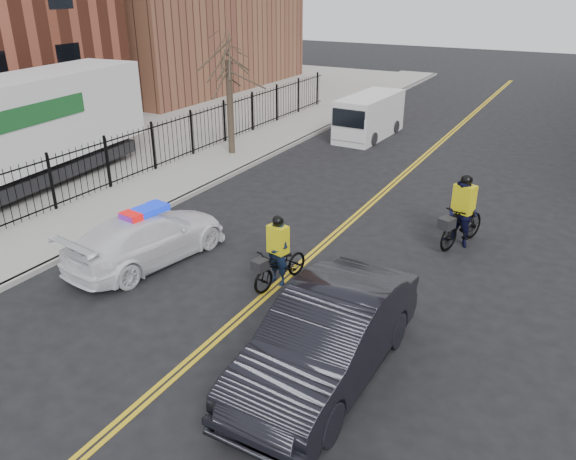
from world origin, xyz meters
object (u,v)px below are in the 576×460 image
(dark_sedan, at_px, (327,338))
(cyclist_far, at_px, (461,218))
(police_cruiser, at_px, (148,237))
(cyclist_near, at_px, (278,260))
(cargo_van, at_px, (368,117))

(dark_sedan, bearing_deg, cyclist_far, 84.38)
(police_cruiser, bearing_deg, dark_sedan, 169.56)
(police_cruiser, relative_size, cyclist_near, 2.51)
(cyclist_far, bearing_deg, dark_sedan, -77.83)
(cyclist_far, bearing_deg, police_cruiser, -125.90)
(dark_sedan, relative_size, cyclist_far, 2.41)
(dark_sedan, bearing_deg, cyclist_near, 134.62)
(police_cruiser, distance_m, dark_sedan, 6.85)
(cargo_van, bearing_deg, cyclist_far, -53.91)
(police_cruiser, xyz_separation_m, cargo_van, (0.33, 15.71, 0.30))
(police_cruiser, height_order, cargo_van, cargo_van)
(cyclist_far, bearing_deg, cargo_van, 142.41)
(cargo_van, relative_size, cyclist_near, 2.47)
(cargo_van, bearing_deg, cyclist_near, -74.67)
(police_cruiser, bearing_deg, cyclist_far, -136.25)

